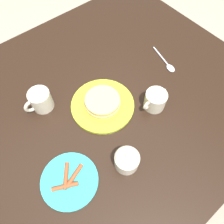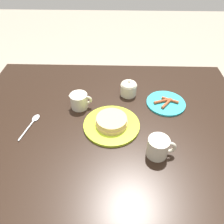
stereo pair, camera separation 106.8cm
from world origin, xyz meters
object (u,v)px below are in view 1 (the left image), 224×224
(pancake_plate, at_px, (103,104))
(creamer_pitcher, at_px, (155,100))
(side_plate_bacon, at_px, (69,180))
(sugar_bowl, at_px, (127,160))
(spoon, at_px, (167,64))
(coffee_mug, at_px, (40,100))

(pancake_plate, height_order, creamer_pitcher, creamer_pitcher)
(side_plate_bacon, bearing_deg, sugar_bowl, 158.19)
(sugar_bowl, bearing_deg, creamer_pitcher, -155.79)
(creamer_pitcher, height_order, sugar_bowl, sugar_bowl)
(side_plate_bacon, distance_m, spoon, 0.63)
(pancake_plate, height_order, spoon, pancake_plate)
(side_plate_bacon, relative_size, spoon, 1.15)
(pancake_plate, distance_m, creamer_pitcher, 0.20)
(spoon, bearing_deg, side_plate_bacon, 13.54)
(side_plate_bacon, distance_m, coffee_mug, 0.32)
(pancake_plate, xyz_separation_m, spoon, (-0.35, 0.01, -0.01))
(side_plate_bacon, height_order, spoon, side_plate_bacon)
(sugar_bowl, xyz_separation_m, spoon, (-0.43, -0.22, -0.04))
(side_plate_bacon, xyz_separation_m, sugar_bowl, (-0.18, 0.07, 0.03))
(coffee_mug, distance_m, creamer_pitcher, 0.43)
(creamer_pitcher, bearing_deg, spoon, -149.65)
(coffee_mug, xyz_separation_m, sugar_bowl, (-0.10, 0.38, -0.00))
(side_plate_bacon, distance_m, sugar_bowl, 0.20)
(spoon, bearing_deg, coffee_mug, -16.43)
(creamer_pitcher, bearing_deg, pancake_plate, -38.22)
(coffee_mug, xyz_separation_m, spoon, (-0.53, 0.16, -0.04))
(creamer_pitcher, height_order, spoon, creamer_pitcher)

